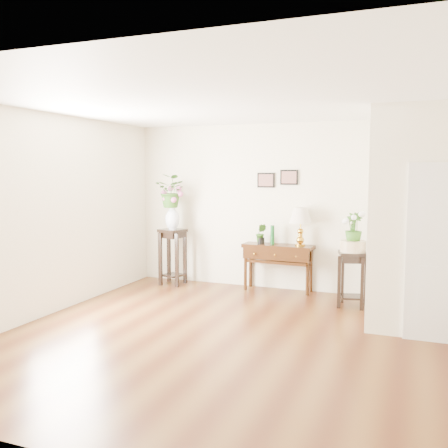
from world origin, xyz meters
The scene contains 20 objects.
floor centered at (0.00, 0.00, 0.00)m, with size 6.00×5.50×0.02m, color #583515.
ceiling centered at (0.00, 0.00, 2.80)m, with size 6.00×5.50×0.02m, color white.
wall_back centered at (0.00, 2.75, 1.40)m, with size 6.00×0.02×2.80m, color white.
wall_front centered at (0.00, -2.75, 1.40)m, with size 6.00×0.02×2.80m, color white.
wall_left centered at (-3.00, 0.00, 1.40)m, with size 0.02×5.50×2.80m, color white.
partition centered at (2.10, 1.77, 1.40)m, with size 1.80×1.95×2.80m, color white.
door centered at (2.10, 0.78, 1.05)m, with size 0.90×0.05×2.10m, color silver.
art_print_left centered at (-0.65, 2.73, 1.85)m, with size 0.30×0.02×0.25m, color black.
art_print_right centered at (-0.25, 2.73, 1.90)m, with size 0.30×0.02×0.25m, color black.
wall_ornament centered at (1.16, 1.90, 2.05)m, with size 0.51×0.51×0.07m, color #A48830.
console_table centered at (-0.38, 2.57, 0.39)m, with size 1.18×0.39×0.78m, color black.
table_lamp centered at (-0.01, 2.57, 1.13)m, with size 0.37×0.37×0.64m, color #B3821E.
green_vase centered at (-0.48, 2.57, 0.95)m, with size 0.07×0.07×0.32m, color #104B1B.
potted_plant centered at (-0.68, 2.57, 0.94)m, with size 0.18×0.14×0.32m, color #2A5918.
plant_stand_a centered at (-2.25, 2.37, 0.49)m, with size 0.38×0.38×0.99m, color black.
porcelain_vase centered at (-2.25, 2.37, 1.21)m, with size 0.25×0.25×0.43m, color white, non-canonical shape.
lily_arrangement centered at (-2.25, 2.37, 1.68)m, with size 0.53×0.46×0.58m, color #2A5918.
plant_stand_b centered at (0.90, 2.01, 0.41)m, with size 0.39×0.39×0.82m, color black.
ceramic_bowl centered at (0.90, 2.01, 0.90)m, with size 0.37×0.37×0.17m, color #B8B19C.
narcissus centered at (0.90, 2.01, 1.17)m, with size 0.26×0.26×0.46m, color #2A5918.
Camera 1 is at (1.75, -5.43, 1.99)m, focal length 40.00 mm.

